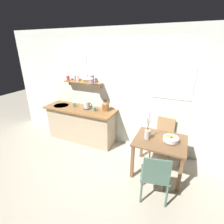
{
  "coord_description": "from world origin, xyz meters",
  "views": [
    {
      "loc": [
        1.31,
        -2.86,
        2.32
      ],
      "look_at": [
        -0.1,
        0.25,
        0.95
      ],
      "focal_mm": 26.57,
      "sensor_mm": 36.0,
      "label": 1
    }
  ],
  "objects_px": {
    "dining_chair_near": "(155,175)",
    "twig_vase": "(147,134)",
    "fruit_bowl": "(171,139)",
    "knife_block": "(106,106)",
    "pendant_lamp": "(88,81)",
    "electric_kettle": "(87,105)",
    "coffee_mug_by_sink": "(74,105)",
    "coffee_mug_spare": "(94,109)",
    "dining_chair_far": "(163,137)",
    "dining_table": "(160,145)"
  },
  "relations": [
    {
      "from": "dining_chair_near",
      "to": "twig_vase",
      "type": "bearing_deg",
      "value": 114.89
    },
    {
      "from": "fruit_bowl",
      "to": "knife_block",
      "type": "distance_m",
      "value": 1.64
    },
    {
      "from": "knife_block",
      "to": "pendant_lamp",
      "type": "bearing_deg",
      "value": -145.81
    },
    {
      "from": "electric_kettle",
      "to": "coffee_mug_by_sink",
      "type": "distance_m",
      "value": 0.38
    },
    {
      "from": "dining_chair_near",
      "to": "fruit_bowl",
      "type": "height_order",
      "value": "dining_chair_near"
    },
    {
      "from": "knife_block",
      "to": "pendant_lamp",
      "type": "height_order",
      "value": "pendant_lamp"
    },
    {
      "from": "coffee_mug_by_sink",
      "to": "coffee_mug_spare",
      "type": "relative_size",
      "value": 0.89
    },
    {
      "from": "twig_vase",
      "to": "coffee_mug_by_sink",
      "type": "height_order",
      "value": "twig_vase"
    },
    {
      "from": "fruit_bowl",
      "to": "coffee_mug_by_sink",
      "type": "height_order",
      "value": "coffee_mug_by_sink"
    },
    {
      "from": "knife_block",
      "to": "coffee_mug_spare",
      "type": "height_order",
      "value": "knife_block"
    },
    {
      "from": "fruit_bowl",
      "to": "electric_kettle",
      "type": "bearing_deg",
      "value": 168.09
    },
    {
      "from": "fruit_bowl",
      "to": "coffee_mug_by_sink",
      "type": "relative_size",
      "value": 2.28
    },
    {
      "from": "twig_vase",
      "to": "fruit_bowl",
      "type": "bearing_deg",
      "value": 10.21
    },
    {
      "from": "pendant_lamp",
      "to": "dining_chair_far",
      "type": "bearing_deg",
      "value": 7.74
    },
    {
      "from": "dining_table",
      "to": "twig_vase",
      "type": "relative_size",
      "value": 1.81
    },
    {
      "from": "fruit_bowl",
      "to": "coffee_mug_by_sink",
      "type": "xyz_separation_m",
      "value": [
        -2.39,
        0.42,
        0.16
      ]
    },
    {
      "from": "fruit_bowl",
      "to": "electric_kettle",
      "type": "xyz_separation_m",
      "value": [
        -2.01,
        0.42,
        0.2
      ]
    },
    {
      "from": "twig_vase",
      "to": "electric_kettle",
      "type": "xyz_separation_m",
      "value": [
        -1.6,
        0.5,
        0.16
      ]
    },
    {
      "from": "coffee_mug_by_sink",
      "to": "pendant_lamp",
      "type": "xyz_separation_m",
      "value": [
        0.52,
        -0.14,
        0.67
      ]
    },
    {
      "from": "dining_chair_far",
      "to": "twig_vase",
      "type": "relative_size",
      "value": 1.79
    },
    {
      "from": "knife_block",
      "to": "electric_kettle",
      "type": "bearing_deg",
      "value": -171.1
    },
    {
      "from": "dining_chair_near",
      "to": "coffee_mug_spare",
      "type": "xyz_separation_m",
      "value": [
        -1.68,
        1.09,
        0.43
      ]
    },
    {
      "from": "fruit_bowl",
      "to": "coffee_mug_by_sink",
      "type": "distance_m",
      "value": 2.43
    },
    {
      "from": "coffee_mug_spare",
      "to": "coffee_mug_by_sink",
      "type": "bearing_deg",
      "value": 175.89
    },
    {
      "from": "electric_kettle",
      "to": "knife_block",
      "type": "relative_size",
      "value": 0.85
    },
    {
      "from": "twig_vase",
      "to": "knife_block",
      "type": "height_order",
      "value": "twig_vase"
    },
    {
      "from": "twig_vase",
      "to": "knife_block",
      "type": "xyz_separation_m",
      "value": [
        -1.14,
        0.57,
        0.19
      ]
    },
    {
      "from": "dining_table",
      "to": "fruit_bowl",
      "type": "height_order",
      "value": "fruit_bowl"
    },
    {
      "from": "dining_chair_near",
      "to": "knife_block",
      "type": "distance_m",
      "value": 1.94
    },
    {
      "from": "electric_kettle",
      "to": "coffee_mug_by_sink",
      "type": "height_order",
      "value": "electric_kettle"
    },
    {
      "from": "pendant_lamp",
      "to": "coffee_mug_by_sink",
      "type": "bearing_deg",
      "value": 164.74
    },
    {
      "from": "fruit_bowl",
      "to": "coffee_mug_spare",
      "type": "height_order",
      "value": "coffee_mug_spare"
    },
    {
      "from": "fruit_bowl",
      "to": "coffee_mug_spare",
      "type": "bearing_deg",
      "value": 168.0
    },
    {
      "from": "electric_kettle",
      "to": "pendant_lamp",
      "type": "relative_size",
      "value": 0.39
    },
    {
      "from": "dining_chair_near",
      "to": "twig_vase",
      "type": "relative_size",
      "value": 1.73
    },
    {
      "from": "dining_table",
      "to": "knife_block",
      "type": "height_order",
      "value": "knife_block"
    },
    {
      "from": "dining_chair_near",
      "to": "coffee_mug_spare",
      "type": "height_order",
      "value": "coffee_mug_spare"
    },
    {
      "from": "fruit_bowl",
      "to": "electric_kettle",
      "type": "relative_size",
      "value": 1.1
    },
    {
      "from": "fruit_bowl",
      "to": "pendant_lamp",
      "type": "relative_size",
      "value": 0.43
    },
    {
      "from": "fruit_bowl",
      "to": "knife_block",
      "type": "bearing_deg",
      "value": 162.14
    },
    {
      "from": "coffee_mug_spare",
      "to": "dining_chair_far",
      "type": "bearing_deg",
      "value": 4.6
    },
    {
      "from": "dining_chair_near",
      "to": "coffee_mug_spare",
      "type": "bearing_deg",
      "value": 146.99
    },
    {
      "from": "twig_vase",
      "to": "pendant_lamp",
      "type": "distance_m",
      "value": 1.7
    },
    {
      "from": "fruit_bowl",
      "to": "twig_vase",
      "type": "xyz_separation_m",
      "value": [
        -0.41,
        -0.07,
        0.04
      ]
    },
    {
      "from": "fruit_bowl",
      "to": "knife_block",
      "type": "xyz_separation_m",
      "value": [
        -1.54,
        0.5,
        0.22
      ]
    },
    {
      "from": "pendant_lamp",
      "to": "dining_chair_near",
      "type": "bearing_deg",
      "value": -29.44
    },
    {
      "from": "twig_vase",
      "to": "electric_kettle",
      "type": "height_order",
      "value": "twig_vase"
    },
    {
      "from": "knife_block",
      "to": "dining_chair_far",
      "type": "bearing_deg",
      "value": 0.52
    },
    {
      "from": "dining_chair_near",
      "to": "pendant_lamp",
      "type": "xyz_separation_m",
      "value": [
        -1.75,
        0.99,
        1.11
      ]
    },
    {
      "from": "dining_table",
      "to": "pendant_lamp",
      "type": "distance_m",
      "value": 1.99
    }
  ]
}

